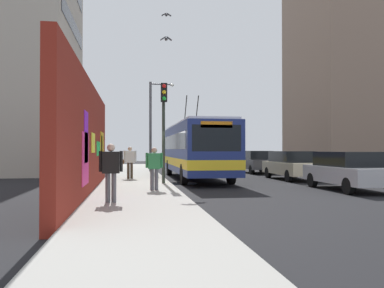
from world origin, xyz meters
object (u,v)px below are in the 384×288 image
object	(u,v)px
city_bus	(195,148)
street_lamp	(153,120)
parked_car_dark_gray	(257,161)
traffic_light	(164,116)
pedestrian_near_wall	(111,168)
parked_car_champagne	(292,165)
pedestrian_midblock	(130,160)
parked_car_silver	(348,170)
pedestrian_at_curb	(154,165)

from	to	relation	value
city_bus	street_lamp	world-z (taller)	street_lamp
parked_car_dark_gray	traffic_light	world-z (taller)	traffic_light
traffic_light	street_lamp	bearing A→B (deg)	-0.57
pedestrian_near_wall	traffic_light	bearing A→B (deg)	-17.86
parked_car_champagne	street_lamp	xyz separation A→B (m)	(7.13, 7.25, 2.94)
traffic_light	street_lamp	world-z (taller)	street_lamp
city_bus	traffic_light	world-z (taller)	city_bus
pedestrian_midblock	traffic_light	world-z (taller)	traffic_light
parked_car_silver	parked_car_champagne	bearing A→B (deg)	0.00
parked_car_silver	pedestrian_near_wall	xyz separation A→B (m)	(-3.57, 9.38, 0.31)
parked_car_champagne	pedestrian_near_wall	size ratio (longest dim) A/B	2.81
parked_car_dark_gray	pedestrian_near_wall	world-z (taller)	pedestrian_near_wall
city_bus	pedestrian_at_curb	bearing A→B (deg)	159.30
city_bus	pedestrian_midblock	distance (m)	3.84
parked_car_champagne	street_lamp	distance (m)	10.59
parked_car_champagne	pedestrian_midblock	xyz separation A→B (m)	(0.25, 8.86, 0.30)
pedestrian_midblock	pedestrian_near_wall	bearing A→B (deg)	176.94
street_lamp	city_bus	bearing A→B (deg)	-160.87
pedestrian_at_curb	street_lamp	bearing A→B (deg)	-3.01
parked_car_champagne	traffic_light	xyz separation A→B (m)	(-3.14, 7.35, 2.34)
parked_car_silver	traffic_light	bearing A→B (deg)	69.56
parked_car_champagne	parked_car_dark_gray	size ratio (longest dim) A/B	1.16
city_bus	pedestrian_at_curb	xyz separation A→B (m)	(-7.25, 2.74, -0.65)
parked_car_dark_gray	pedestrian_near_wall	bearing A→B (deg)	149.24
city_bus	street_lamp	size ratio (longest dim) A/B	1.82
parked_car_dark_gray	city_bus	bearing A→B (deg)	134.39
pedestrian_near_wall	parked_car_silver	bearing A→B (deg)	-69.18
parked_car_champagne	pedestrian_midblock	world-z (taller)	pedestrian_midblock
city_bus	parked_car_champagne	xyz separation A→B (m)	(-1.23, -5.20, -0.90)
traffic_light	parked_car_champagne	bearing A→B (deg)	-66.89
parked_car_dark_gray	traffic_light	size ratio (longest dim) A/B	0.91
pedestrian_near_wall	pedestrian_midblock	bearing A→B (deg)	-3.06
parked_car_champagne	traffic_light	bearing A→B (deg)	113.11
parked_car_dark_gray	street_lamp	world-z (taller)	street_lamp
parked_car_champagne	street_lamp	world-z (taller)	street_lamp
parked_car_champagne	traffic_light	world-z (taller)	traffic_light
parked_car_silver	pedestrian_near_wall	bearing A→B (deg)	110.82
pedestrian_near_wall	traffic_light	world-z (taller)	traffic_light
pedestrian_at_curb	traffic_light	distance (m)	3.62
parked_car_silver	pedestrian_midblock	bearing A→B (deg)	55.34
city_bus	parked_car_champagne	world-z (taller)	city_bus
pedestrian_at_curb	pedestrian_midblock	size ratio (longest dim) A/B	0.95
parked_car_silver	street_lamp	world-z (taller)	street_lamp
city_bus	pedestrian_at_curb	world-z (taller)	city_bus
pedestrian_midblock	traffic_light	xyz separation A→B (m)	(-3.39, -1.51, 2.04)
pedestrian_near_wall	pedestrian_midblock	xyz separation A→B (m)	(9.69, -0.52, -0.01)
parked_car_silver	parked_car_dark_gray	distance (m)	12.19
pedestrian_near_wall	city_bus	bearing A→B (deg)	-21.40
pedestrian_at_curb	pedestrian_midblock	xyz separation A→B (m)	(6.28, 0.92, 0.05)
pedestrian_at_curb	parked_car_dark_gray	bearing A→B (deg)	-32.75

